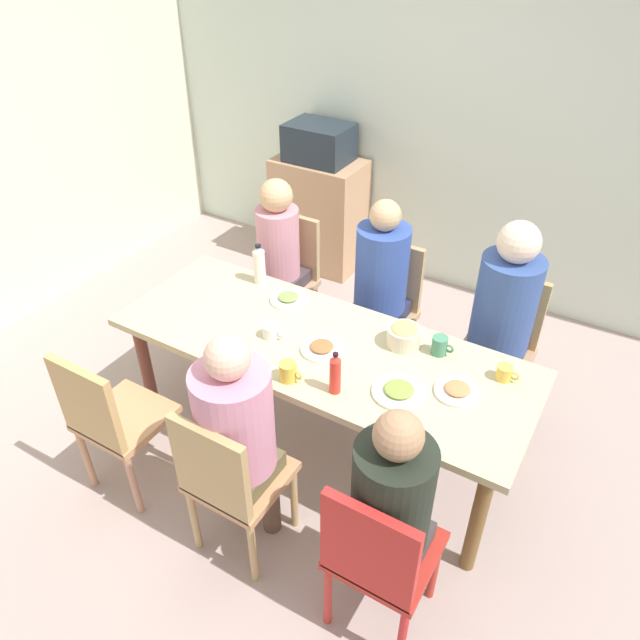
# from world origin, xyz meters

# --- Properties ---
(ground_plane) EXTENTS (6.10, 6.10, 0.00)m
(ground_plane) POSITION_xyz_m (0.00, 0.00, 0.00)
(ground_plane) COLOR #A8948E
(wall_back) EXTENTS (5.32, 0.12, 2.60)m
(wall_back) POSITION_xyz_m (0.00, 2.08, 1.30)
(wall_back) COLOR silver
(wall_back) RESTS_ON ground_plane
(dining_table) EXTENTS (2.18, 0.80, 0.73)m
(dining_table) POSITION_xyz_m (0.00, 0.00, 0.65)
(dining_table) COLOR #C3BA8E
(dining_table) RESTS_ON ground_plane
(chair_0) EXTENTS (0.40, 0.40, 0.90)m
(chair_0) POSITION_xyz_m (0.73, -0.78, 0.51)
(chair_0) COLOR #B32A20
(chair_0) RESTS_ON ground_plane
(person_0) EXTENTS (0.31, 0.31, 1.20)m
(person_0) POSITION_xyz_m (0.73, -0.69, 0.72)
(person_0) COLOR #3F4344
(person_0) RESTS_ON ground_plane
(chair_1) EXTENTS (0.40, 0.40, 0.90)m
(chair_1) POSITION_xyz_m (-0.73, -0.78, 0.51)
(chair_1) COLOR tan
(chair_1) RESTS_ON ground_plane
(chair_2) EXTENTS (0.40, 0.40, 0.90)m
(chair_2) POSITION_xyz_m (0.00, 0.78, 0.51)
(chair_2) COLOR tan
(chair_2) RESTS_ON ground_plane
(person_2) EXTENTS (0.31, 0.31, 1.24)m
(person_2) POSITION_xyz_m (-0.00, 0.69, 0.74)
(person_2) COLOR #282C46
(person_2) RESTS_ON ground_plane
(chair_3) EXTENTS (0.40, 0.40, 0.90)m
(chair_3) POSITION_xyz_m (0.73, 0.78, 0.51)
(chair_3) COLOR tan
(chair_3) RESTS_ON ground_plane
(person_3) EXTENTS (0.33, 0.33, 1.30)m
(person_3) POSITION_xyz_m (0.73, 0.69, 0.78)
(person_3) COLOR #332B53
(person_3) RESTS_ON ground_plane
(chair_4) EXTENTS (0.40, 0.40, 0.90)m
(chair_4) POSITION_xyz_m (0.00, -0.78, 0.51)
(chair_4) COLOR tan
(chair_4) RESTS_ON ground_plane
(person_4) EXTENTS (0.34, 0.34, 1.24)m
(person_4) POSITION_xyz_m (0.00, -0.69, 0.75)
(person_4) COLOR brown
(person_4) RESTS_ON ground_plane
(chair_5) EXTENTS (0.40, 0.40, 0.90)m
(chair_5) POSITION_xyz_m (-0.73, 0.78, 0.51)
(chair_5) COLOR tan
(chair_5) RESTS_ON ground_plane
(person_5) EXTENTS (0.30, 0.30, 1.21)m
(person_5) POSITION_xyz_m (-0.73, 0.69, 0.72)
(person_5) COLOR #37473B
(person_5) RESTS_ON ground_plane
(plate_0) EXTENTS (0.21, 0.21, 0.04)m
(plate_0) POSITION_xyz_m (0.03, -0.04, 0.75)
(plate_0) COLOR white
(plate_0) RESTS_ON dining_table
(plate_1) EXTENTS (0.21, 0.21, 0.04)m
(plate_1) POSITION_xyz_m (0.73, 0.01, 0.75)
(plate_1) COLOR white
(plate_1) RESTS_ON dining_table
(plate_2) EXTENTS (0.25, 0.25, 0.04)m
(plate_2) POSITION_xyz_m (0.50, -0.13, 0.75)
(plate_2) COLOR silver
(plate_2) RESTS_ON dining_table
(plate_3) EXTENTS (0.21, 0.21, 0.04)m
(plate_3) POSITION_xyz_m (-0.35, 0.25, 0.75)
(plate_3) COLOR silver
(plate_3) RESTS_ON dining_table
(bowl_0) EXTENTS (0.17, 0.17, 0.12)m
(bowl_0) POSITION_xyz_m (0.37, 0.21, 0.79)
(bowl_0) COLOR beige
(bowl_0) RESTS_ON dining_table
(cup_0) EXTENTS (0.12, 0.08, 0.07)m
(cup_0) POSITION_xyz_m (-0.25, -0.08, 0.77)
(cup_0) COLOR white
(cup_0) RESTS_ON dining_table
(cup_1) EXTENTS (0.11, 0.07, 0.08)m
(cup_1) POSITION_xyz_m (0.88, 0.21, 0.77)
(cup_1) COLOR #EBBE4A
(cup_1) RESTS_ON dining_table
(cup_2) EXTENTS (0.11, 0.08, 0.10)m
(cup_2) POSITION_xyz_m (0.55, 0.24, 0.78)
(cup_2) COLOR #458767
(cup_2) RESTS_ON dining_table
(cup_3) EXTENTS (0.12, 0.08, 0.09)m
(cup_3) POSITION_xyz_m (0.01, -0.31, 0.78)
(cup_3) COLOR gold
(cup_3) RESTS_ON dining_table
(bottle_0) EXTENTS (0.07, 0.07, 0.25)m
(bottle_0) POSITION_xyz_m (-0.60, 0.32, 0.85)
(bottle_0) COLOR silver
(bottle_0) RESTS_ON dining_table
(bottle_1) EXTENTS (0.05, 0.05, 0.22)m
(bottle_1) POSITION_xyz_m (0.24, -0.27, 0.84)
(bottle_1) COLOR red
(bottle_1) RESTS_ON dining_table
(side_cabinet) EXTENTS (0.70, 0.44, 0.90)m
(side_cabinet) POSITION_xyz_m (-1.07, 1.78, 0.45)
(side_cabinet) COLOR tan
(side_cabinet) RESTS_ON ground_plane
(microwave) EXTENTS (0.48, 0.36, 0.28)m
(microwave) POSITION_xyz_m (-1.07, 1.78, 1.04)
(microwave) COLOR #1E2832
(microwave) RESTS_ON side_cabinet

